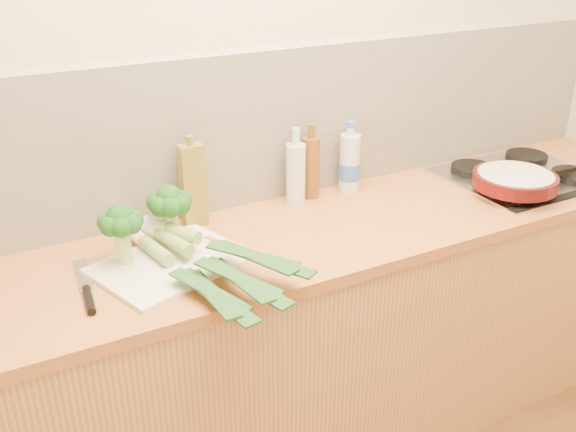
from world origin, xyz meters
name	(u,v)px	position (x,y,z in m)	size (l,w,h in m)	color
room_shell	(257,130)	(0.00, 1.49, 1.17)	(3.50, 3.50, 3.50)	beige
counter	(296,344)	(0.00, 1.20, 0.45)	(3.20, 0.62, 0.90)	tan
gas_hob	(523,175)	(1.02, 1.20, 0.91)	(0.58, 0.50, 0.04)	silver
chopping_board	(171,263)	(-0.44, 1.18, 0.91)	(0.43, 0.31, 0.01)	white
broccoli_left	(121,223)	(-0.56, 1.24, 1.04)	(0.13, 0.13, 0.19)	#9FB96C
broccoli_right	(170,203)	(-0.39, 1.31, 1.04)	(0.14, 0.14, 0.19)	#9FB96C
leek_front	(168,260)	(-0.45, 1.16, 0.94)	(0.19, 0.69, 0.04)	white
leek_mid	(188,250)	(-0.39, 1.16, 0.95)	(0.24, 0.69, 0.04)	white
leek_back	(205,240)	(-0.34, 1.16, 0.97)	(0.34, 0.56, 0.04)	white
chefs_knife	(87,294)	(-0.70, 1.13, 0.91)	(0.06, 0.32, 0.02)	silver
skillet	(516,180)	(0.86, 1.08, 0.97)	(0.45, 0.31, 0.05)	#460B0C
oil_tin	(193,185)	(-0.27, 1.42, 1.04)	(0.08, 0.05, 0.31)	olive
glass_bottle	(296,172)	(0.11, 1.42, 1.02)	(0.07, 0.07, 0.28)	silver
amber_bottle	(311,166)	(0.19, 1.44, 1.02)	(0.06, 0.06, 0.28)	brown
water_bottle	(349,164)	(0.35, 1.42, 1.00)	(0.08, 0.08, 0.25)	silver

